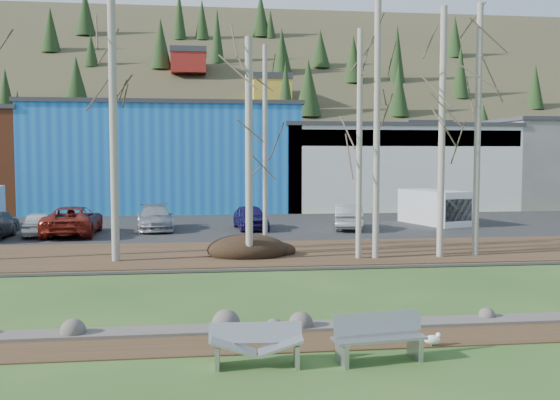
{
  "coord_description": "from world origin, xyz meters",
  "views": [
    {
      "loc": [
        -3.24,
        -11.8,
        4.24
      ],
      "look_at": [
        -0.14,
        12.82,
        2.5
      ],
      "focal_mm": 40.0,
      "sensor_mm": 36.0,
      "label": 1
    }
  ],
  "objects": [
    {
      "name": "birch_6",
      "position": [
        6.4,
        12.45,
        5.19
      ],
      "size": [
        0.27,
        0.27,
        10.07
      ],
      "color": "#A6A195",
      "rests_on": "far_bank"
    },
    {
      "name": "van_white",
      "position": [
        10.75,
        24.19,
        1.17
      ],
      "size": [
        3.18,
        5.06,
        2.06
      ],
      "rotation": [
        0.0,
        0.0,
        0.28
      ],
      "color": "white",
      "rests_on": "parking_lot"
    },
    {
      "name": "birch_7",
      "position": [
        8.02,
        12.69,
        5.3
      ],
      "size": [
        0.26,
        0.26,
        10.3
      ],
      "color": "#A6A195",
      "rests_on": "far_bank"
    },
    {
      "name": "dirt_mound",
      "position": [
        -1.4,
        13.68,
        0.47
      ],
      "size": [
        3.31,
        2.34,
        0.65
      ],
      "primitive_type": "ellipsoid",
      "color": "black",
      "rests_on": "far_bank"
    },
    {
      "name": "car_0",
      "position": [
        -11.56,
        21.52,
        0.78
      ],
      "size": [
        1.89,
        3.88,
        1.28
      ],
      "primitive_type": "imported",
      "rotation": [
        0.0,
        0.0,
        3.25
      ],
      "color": "silver",
      "rests_on": "parking_lot"
    },
    {
      "name": "car_2",
      "position": [
        -9.93,
        21.61,
        0.9
      ],
      "size": [
        2.63,
        5.49,
        1.51
      ],
      "primitive_type": "imported",
      "rotation": [
        0.0,
        0.0,
        3.16
      ],
      "color": "maroon",
      "rests_on": "parking_lot"
    },
    {
      "name": "car_5",
      "position": [
        4.96,
        22.49,
        0.84
      ],
      "size": [
        2.31,
        4.46,
        1.4
      ],
      "primitive_type": "imported",
      "rotation": [
        0.0,
        0.0,
        2.94
      ],
      "color": "#B5B5B7",
      "rests_on": "parking_lot"
    },
    {
      "name": "parking_lot",
      "position": [
        0.0,
        25.0,
        0.07
      ],
      "size": [
        80.0,
        14.0,
        0.14
      ],
      "primitive_type": "cube",
      "color": "black",
      "rests_on": "ground"
    },
    {
      "name": "dirt_strip",
      "position": [
        0.0,
        2.1,
        0.01
      ],
      "size": [
        80.0,
        1.8,
        0.03
      ],
      "primitive_type": "cube",
      "color": "#382616",
      "rests_on": "ground"
    },
    {
      "name": "car_3",
      "position": [
        -5.84,
        23.39,
        0.82
      ],
      "size": [
        2.37,
        4.84,
        1.35
      ],
      "primitive_type": "imported",
      "rotation": [
        0.0,
        0.0,
        0.1
      ],
      "color": "#9899A0",
      "rests_on": "parking_lot"
    },
    {
      "name": "birch_3",
      "position": [
        -0.58,
        14.43,
        4.52
      ],
      "size": [
        0.2,
        0.2,
        8.74
      ],
      "color": "#A6A195",
      "rests_on": "far_bank"
    },
    {
      "name": "bench_damaged",
      "position": [
        -2.17,
        0.54,
        0.43
      ],
      "size": [
        1.92,
        0.73,
        0.84
      ],
      "rotation": [
        0.0,
        0.0,
        -0.06
      ],
      "color": "#9DA0A2",
      "rests_on": "ground"
    },
    {
      "name": "ground",
      "position": [
        0.0,
        0.0,
        0.0
      ],
      "size": [
        200.0,
        200.0,
        0.0
      ],
      "primitive_type": "plane",
      "color": "#25491A",
      "rests_on": "ground"
    },
    {
      "name": "birch_5",
      "position": [
        3.71,
        12.5,
        6.11
      ],
      "size": [
        0.27,
        0.27,
        11.91
      ],
      "color": "#A6A195",
      "rests_on": "far_bank"
    },
    {
      "name": "birch_1",
      "position": [
        -6.61,
        13.02,
        5.35
      ],
      "size": [
        0.31,
        0.31,
        10.4
      ],
      "color": "#A6A195",
      "rests_on": "far_bank"
    },
    {
      "name": "hillside",
      "position": [
        0.0,
        84.0,
        17.5
      ],
      "size": [
        160.0,
        72.0,
        35.0
      ],
      "primitive_type": null,
      "color": "#383121",
      "rests_on": "ground"
    },
    {
      "name": "building_white",
      "position": [
        12.0,
        38.98,
        3.41
      ],
      "size": [
        18.36,
        12.24,
        6.8
      ],
      "color": "silver",
      "rests_on": "ground"
    },
    {
      "name": "birch_4",
      "position": [
        3.01,
        12.51,
        4.7
      ],
      "size": [
        0.23,
        0.23,
        9.11
      ],
      "color": "#A6A195",
      "rests_on": "far_bank"
    },
    {
      "name": "near_bank_rocks",
      "position": [
        0.0,
        3.1,
        0.0
      ],
      "size": [
        80.0,
        0.8,
        0.5
      ],
      "primitive_type": null,
      "color": "#47423D",
      "rests_on": "ground"
    },
    {
      "name": "building_blue",
      "position": [
        -6.0,
        39.0,
        4.16
      ],
      "size": [
        20.4,
        12.24,
        8.3
      ],
      "color": "blue",
      "rests_on": "ground"
    },
    {
      "name": "far_bank_rocks",
      "position": [
        0.0,
        11.3,
        0.0
      ],
      "size": [
        80.0,
        0.8,
        0.46
      ],
      "primitive_type": null,
      "color": "#47423D",
      "rests_on": "ground"
    },
    {
      "name": "car_4",
      "position": [
        -0.53,
        23.06,
        0.82
      ],
      "size": [
        1.97,
        4.12,
        1.36
      ],
      "primitive_type": "imported",
      "rotation": [
        0.0,
        0.0,
        0.09
      ],
      "color": "#201550",
      "rests_on": "parking_lot"
    },
    {
      "name": "far_bank",
      "position": [
        0.0,
        14.5,
        0.07
      ],
      "size": [
        80.0,
        7.0,
        0.15
      ],
      "primitive_type": "cube",
      "color": "#382616",
      "rests_on": "ground"
    },
    {
      "name": "seagull",
      "position": [
        1.83,
        1.26,
        0.18
      ],
      "size": [
        0.44,
        0.21,
        0.32
      ],
      "rotation": [
        0.0,
        0.0,
        0.2
      ],
      "color": "gold",
      "rests_on": "ground"
    },
    {
      "name": "bench_intact",
      "position": [
        0.38,
        0.54,
        0.49
      ],
      "size": [
        2.01,
        0.84,
        0.98
      ],
      "rotation": [
        0.0,
        0.0,
        0.13
      ],
      "color": "#9DA0A2",
      "rests_on": "ground"
    },
    {
      "name": "river",
      "position": [
        0.0,
        7.2,
        0.0
      ],
      "size": [
        80.0,
        8.0,
        0.9
      ],
      "primitive_type": null,
      "color": "#112131",
      "rests_on": "ground"
    },
    {
      "name": "birch_2",
      "position": [
        -1.38,
        12.76,
        4.52
      ],
      "size": [
        0.29,
        0.29,
        8.74
      ],
      "color": "#A6A195",
      "rests_on": "far_bank"
    }
  ]
}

